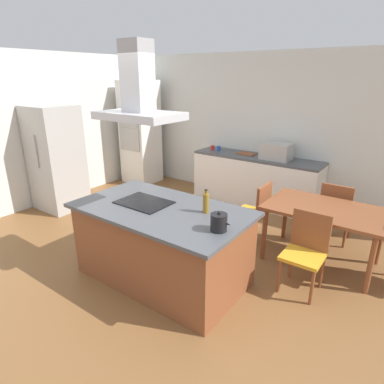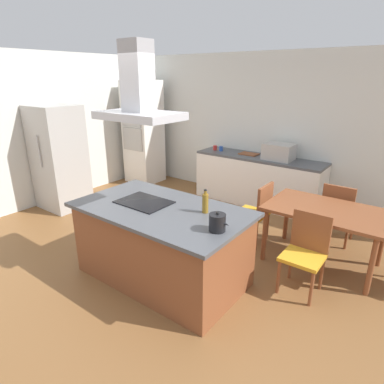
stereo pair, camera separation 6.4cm
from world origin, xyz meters
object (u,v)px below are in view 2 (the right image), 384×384
object	(u,v)px
coffee_mug_red	(215,148)
chair_facing_island	(306,248)
cooktop	(144,202)
countertop_microwave	(279,152)
range_hood	(138,95)
dining_table	(326,215)
refrigerator	(59,158)
chair_facing_back_wall	(338,210)
cutting_board	(249,154)
olive_oil_bottle	(205,203)
chair_at_left_end	(257,210)
tea_kettle	(217,223)
wall_oven_stack	(143,133)
coffee_mug_blue	(221,149)

from	to	relation	value
coffee_mug_red	chair_facing_island	bearing A→B (deg)	-39.03
cooktop	countertop_microwave	xyz separation A→B (m)	(0.42, 2.88, 0.13)
range_hood	dining_table	bearing A→B (deg)	41.27
countertop_microwave	refrigerator	world-z (taller)	refrigerator
countertop_microwave	chair_facing_back_wall	world-z (taller)	countertop_microwave
countertop_microwave	cutting_board	distance (m)	0.61
olive_oil_bottle	chair_at_left_end	bearing A→B (deg)	89.30
cooktop	chair_facing_back_wall	bearing A→B (deg)	51.93
refrigerator	chair_at_left_end	world-z (taller)	refrigerator
tea_kettle	countertop_microwave	size ratio (longest dim) A/B	0.43
dining_table	chair_at_left_end	bearing A→B (deg)	180.00
wall_oven_stack	chair_facing_island	bearing A→B (deg)	-23.25
cutting_board	chair_at_left_end	distance (m)	1.78
coffee_mug_red	wall_oven_stack	distance (m)	1.77
olive_oil_bottle	chair_facing_island	xyz separation A→B (m)	(0.93, 0.61, -0.50)
olive_oil_bottle	tea_kettle	bearing A→B (deg)	-40.47
chair_at_left_end	chair_facing_back_wall	size ratio (longest dim) A/B	1.00
dining_table	chair_facing_back_wall	bearing A→B (deg)	90.00
cooktop	olive_oil_bottle	world-z (taller)	olive_oil_bottle
dining_table	chair_facing_back_wall	size ratio (longest dim) A/B	1.57
cooktop	cutting_board	bearing A→B (deg)	93.42
tea_kettle	countertop_microwave	bearing A→B (deg)	102.37
countertop_microwave	chair_at_left_end	distance (m)	1.55
wall_oven_stack	chair_at_left_end	size ratio (longest dim) A/B	2.47
wall_oven_stack	range_hood	distance (m)	3.87
cutting_board	chair_at_left_end	world-z (taller)	cutting_board
coffee_mug_red	olive_oil_bottle	bearing A→B (deg)	-58.82
tea_kettle	olive_oil_bottle	bearing A→B (deg)	139.53
coffee_mug_red	wall_oven_stack	size ratio (longest dim) A/B	0.04
wall_oven_stack	chair_at_left_end	xyz separation A→B (m)	(3.39, -1.18, -0.59)
dining_table	range_hood	xyz separation A→B (m)	(-1.67, -1.46, 1.43)
cooktop	coffee_mug_blue	size ratio (longest dim) A/B	6.67
wall_oven_stack	chair_at_left_end	world-z (taller)	wall_oven_stack
refrigerator	cooktop	bearing A→B (deg)	-12.86
cutting_board	chair_at_left_end	bearing A→B (deg)	-57.77
olive_oil_bottle	chair_facing_back_wall	xyz separation A→B (m)	(0.93, 1.94, -0.50)
cutting_board	wall_oven_stack	bearing A→B (deg)	-173.43
countertop_microwave	chair_facing_back_wall	xyz separation A→B (m)	(1.24, -0.75, -0.53)
refrigerator	chair_facing_island	world-z (taller)	refrigerator
chair_facing_back_wall	countertop_microwave	bearing A→B (deg)	148.83
tea_kettle	range_hood	distance (m)	1.55
olive_oil_bottle	countertop_microwave	size ratio (longest dim) A/B	0.52
coffee_mug_red	refrigerator	distance (m)	2.90
countertop_microwave	chair_facing_island	distance (m)	2.48
cooktop	coffee_mug_blue	bearing A→B (deg)	104.69
countertop_microwave	coffee_mug_red	xyz separation A→B (m)	(-1.31, -0.01, -0.09)
cutting_board	chair_facing_back_wall	size ratio (longest dim) A/B	0.38
chair_at_left_end	range_hood	distance (m)	2.29
countertop_microwave	range_hood	world-z (taller)	range_hood
wall_oven_stack	chair_facing_back_wall	distance (m)	4.38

